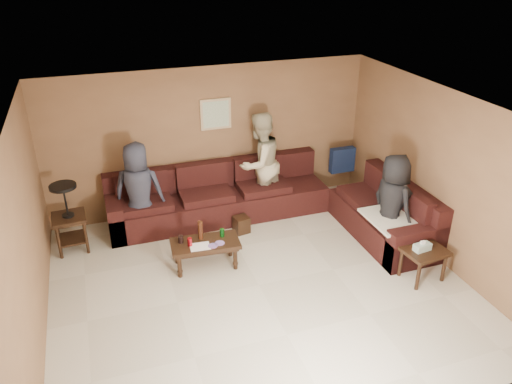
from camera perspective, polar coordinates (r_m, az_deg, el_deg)
The scene contains 10 objects.
room at distance 6.15m, azimuth 0.36°, elevation 1.84°, with size 5.60×5.50×2.50m.
sectional_sofa at distance 8.28m, azimuth 2.20°, elevation -1.66°, with size 4.65×2.90×0.97m.
coffee_table at distance 7.24m, azimuth -5.86°, elevation -6.08°, with size 1.01×0.56×0.69m.
end_table_left at distance 7.98m, azimuth -20.65°, elevation -2.64°, with size 0.51×0.51×1.10m.
side_table_right at distance 7.29m, azimuth 18.63°, elevation -6.68°, with size 0.62×0.53×0.62m.
waste_bin at distance 8.13m, azimuth -1.68°, elevation -3.73°, with size 0.23×0.23×0.27m, color black.
wall_art at distance 8.39m, azimuth -4.63°, elevation 8.86°, with size 0.52×0.04×0.52m.
person_left at distance 7.95m, azimuth -13.22°, elevation 0.10°, with size 0.77×0.50×1.58m, color #292B39.
person_middle at distance 8.47m, azimuth 0.43°, elevation 3.28°, with size 0.86×0.67×1.78m, color #C6B993.
person_right at distance 7.67m, azimuth 15.26°, elevation -1.29°, with size 0.76×0.49×1.55m, color black.
Camera 1 is at (-1.85, -5.28, 4.23)m, focal length 35.00 mm.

